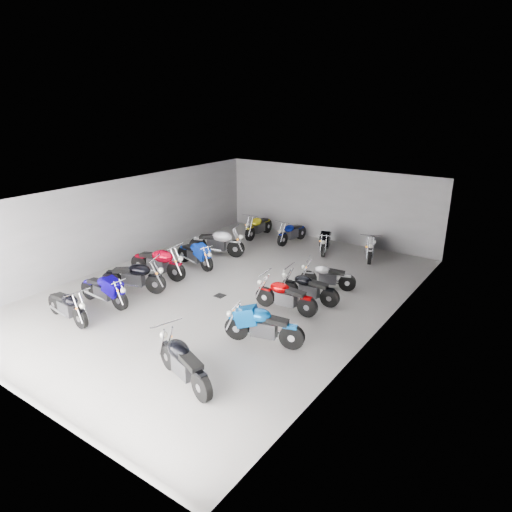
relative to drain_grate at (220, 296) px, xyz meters
The scene contains 21 objects.
ground 0.50m from the drain_grate, 90.00° to the left, with size 14.00×14.00×0.00m, color gray.
wall_back 7.67m from the drain_grate, 90.00° to the left, with size 10.00×0.10×3.20m, color gray.
wall_left 5.27m from the drain_grate, behind, with size 0.10×14.00×3.20m, color gray.
wall_right 5.27m from the drain_grate, ahead, with size 0.10×14.00×3.20m, color gray.
ceiling 3.25m from the drain_grate, 90.00° to the left, with size 10.00×14.00×0.04m, color black.
drain_grate is the anchor object (origin of this frame).
motorcycle_left_a 4.53m from the drain_grate, 122.47° to the right, with size 1.98×0.43×0.87m.
motorcycle_left_b 3.55m from the drain_grate, 134.54° to the right, with size 2.05×0.41×0.90m.
motorcycle_left_c 2.86m from the drain_grate, 151.81° to the right, with size 2.06×1.04×0.97m.
motorcycle_left_d 2.83m from the drain_grate, behind, with size 2.31×0.54×1.02m.
motorcycle_left_e 2.93m from the drain_grate, 147.42° to the left, with size 2.03×0.57×0.90m.
motorcycle_left_f 3.98m from the drain_grate, 130.60° to the left, with size 2.19×0.97×1.01m.
motorcycle_right_a 4.74m from the drain_grate, 60.34° to the right, with size 2.09×0.79×0.94m.
motorcycle_right_c 3.31m from the drain_grate, 30.85° to the right, with size 2.09×0.73×0.94m.
motorcycle_right_d 2.34m from the drain_grate, ahead, with size 2.01×0.44×0.88m.
motorcycle_right_e 2.85m from the drain_grate, 25.69° to the left, with size 1.95×0.43×0.86m.
motorcycle_right_f 3.58m from the drain_grate, 44.51° to the left, with size 1.78×0.75×0.81m.
motorcycle_back_b 6.65m from the drain_grate, 113.96° to the left, with size 0.43×2.11×0.93m.
motorcycle_back_c 6.26m from the drain_grate, 99.28° to the left, with size 0.43×1.95×0.86m.
motorcycle_back_d 5.99m from the drain_grate, 82.62° to the left, with size 0.76×1.91×0.87m.
motorcycle_back_e 6.72m from the drain_grate, 67.55° to the left, with size 0.87×2.01×0.92m.
Camera 1 is at (8.62, -10.79, 6.05)m, focal length 32.00 mm.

